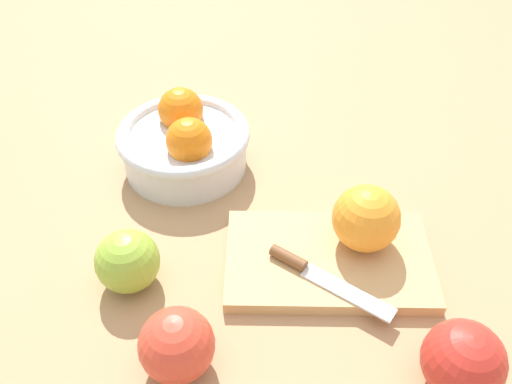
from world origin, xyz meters
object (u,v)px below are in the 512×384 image
object	(u,v)px
apple_front_left_2	(177,345)
apple_front_left	(127,261)
cutting_board	(328,260)
knife	(313,272)
bowl	(185,142)
orange_on_board	(366,218)
apple_front_right	(463,361)

from	to	relation	value
apple_front_left_2	apple_front_left	bearing A→B (deg)	126.71
cutting_board	apple_front_left	xyz separation A→B (m)	(-0.23, -0.04, 0.03)
cutting_board	knife	distance (m)	0.04
knife	cutting_board	bearing A→B (deg)	58.32
bowl	knife	distance (m)	0.27
orange_on_board	apple_front_right	world-z (taller)	orange_on_board
bowl	apple_front_left_2	distance (m)	0.32
knife	bowl	bearing A→B (deg)	132.36
cutting_board	orange_on_board	size ratio (longest dim) A/B	3.04
bowl	cutting_board	distance (m)	0.26
apple_front_left	knife	bearing A→B (deg)	3.85
orange_on_board	bowl	bearing A→B (deg)	149.14
bowl	apple_front_right	distance (m)	0.45
bowl	apple_front_left_2	size ratio (longest dim) A/B	2.43
bowl	apple_front_left	world-z (taller)	bowl
cutting_board	orange_on_board	xyz separation A→B (m)	(0.04, 0.03, 0.05)
bowl	orange_on_board	world-z (taller)	bowl
apple_front_right	apple_front_left_2	distance (m)	0.27
knife	apple_front_left_2	world-z (taller)	apple_front_left_2
cutting_board	apple_front_right	xyz separation A→B (m)	(0.12, -0.14, 0.03)
bowl	apple_front_left	size ratio (longest dim) A/B	2.52
bowl	apple_front_right	size ratio (longest dim) A/B	2.31
orange_on_board	apple_front_left_2	world-z (taller)	orange_on_board
apple_front_right	apple_front_left	world-z (taller)	apple_front_right
bowl	cutting_board	size ratio (longest dim) A/B	0.76
bowl	orange_on_board	distance (m)	0.28
knife	apple_front_left	xyz separation A→B (m)	(-0.21, -0.01, 0.01)
cutting_board	apple_front_left_2	xyz separation A→B (m)	(-0.15, -0.14, 0.03)
apple_front_left	orange_on_board	bearing A→B (deg)	14.74
bowl	apple_front_right	xyz separation A→B (m)	(0.32, -0.31, -0.00)
orange_on_board	apple_front_left	world-z (taller)	orange_on_board
bowl	cutting_board	bearing A→B (deg)	-40.15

